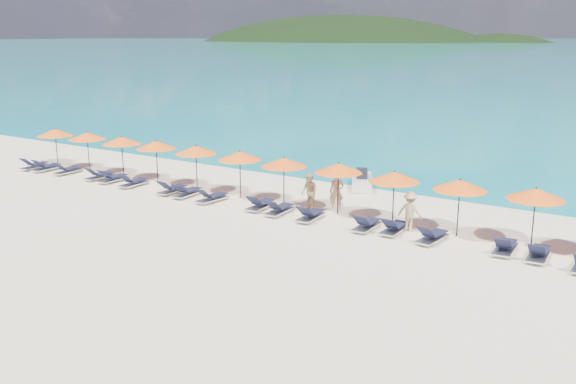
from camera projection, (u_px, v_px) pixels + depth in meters
The scene contains 35 objects.
ground at pixel (244, 238), 24.42m from camera, with size 1400.00×1400.00×0.00m, color beige.
headland_main at pixel (336, 81), 631.25m from camera, with size 374.00×242.00×126.50m.
headland_small at pixel (496, 83), 566.05m from camera, with size 162.00×126.00×85.50m.
jetski at pixel (362, 181), 32.24m from camera, with size 2.04×2.71×0.91m.
beachgoer_a at pixel (336, 192), 27.97m from camera, with size 0.63×0.41×1.72m, color tan.
beachgoer_b at pixel (309, 192), 28.01m from camera, with size 0.82×0.47×1.69m, color tan.
beachgoer_c at pixel (410, 211), 25.16m from camera, with size 1.03×0.48×1.60m, color tan.
umbrella_0 at pixel (55, 132), 37.07m from camera, with size 2.10×2.10×2.28m.
umbrella_1 at pixel (87, 136), 35.80m from camera, with size 2.10×2.10×2.28m.
umbrella_2 at pixel (122, 140), 34.29m from camera, with size 2.10×2.10×2.28m.
umbrella_3 at pixel (156, 145), 32.93m from camera, with size 2.10×2.10×2.28m.
umbrella_4 at pixel (196, 150), 31.53m from camera, with size 2.10×2.10×2.28m.
umbrella_5 at pixel (240, 156), 30.00m from camera, with size 2.10×2.10×2.28m.
umbrella_6 at pixel (284, 162), 28.50m from camera, with size 2.10×2.10×2.28m.
umbrella_7 at pixel (338, 168), 27.26m from camera, with size 2.10×2.10×2.28m.
umbrella_8 at pixel (394, 177), 25.60m from camera, with size 2.10×2.10×2.28m.
umbrella_9 at pixel (460, 185), 24.22m from camera, with size 2.10×2.10×2.28m.
umbrella_10 at pixel (536, 194), 22.86m from camera, with size 2.10×2.10×2.28m.
lounger_0 at pixel (34, 165), 36.77m from camera, with size 0.76×1.74×0.66m.
lounger_1 at pixel (46, 167), 36.28m from camera, with size 0.70×1.73×0.66m.
lounger_2 at pixel (67, 170), 35.50m from camera, with size 0.69×1.72×0.66m.
lounger_3 at pixel (99, 175), 34.18m from camera, with size 0.64×1.71×0.66m.
lounger_4 at pixel (113, 178), 33.54m from camera, with size 0.66×1.71×0.66m.
lounger_5 at pixel (133, 182), 32.58m from camera, with size 0.70×1.73×0.66m.
lounger_6 at pixel (172, 189), 31.15m from camera, with size 0.65×1.71×0.66m.
lounger_7 at pixel (187, 192), 30.54m from camera, with size 0.73×1.74×0.66m.
lounger_8 at pixel (212, 197), 29.59m from camera, with size 0.76×1.75×0.66m.
lounger_9 at pixel (260, 204), 28.35m from camera, with size 0.73×1.74×0.66m.
lounger_10 at pixel (279, 209), 27.60m from camera, with size 0.72×1.74×0.66m.
lounger_11 at pixel (310, 215), 26.69m from camera, with size 0.77×1.75×0.66m.
lounger_12 at pixel (366, 224), 25.39m from camera, with size 0.70×1.73×0.66m.
lounger_13 at pixel (394, 227), 24.98m from camera, with size 0.67×1.72×0.66m.
lounger_14 at pixel (432, 236), 23.90m from camera, with size 0.78×1.75×0.66m.
lounger_15 at pixel (505, 247), 22.73m from camera, with size 0.74×1.74×0.66m.
lounger_16 at pixel (539, 253), 22.07m from camera, with size 0.75×1.74×0.66m.
Camera 1 is at (14.28, -18.46, 7.59)m, focal length 40.00 mm.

